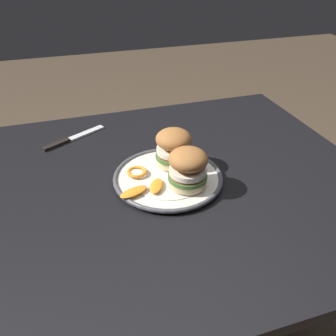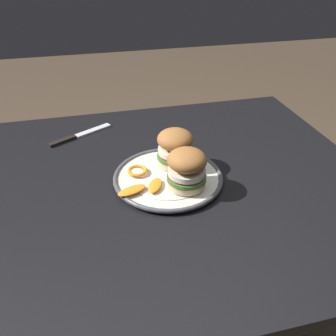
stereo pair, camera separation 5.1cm
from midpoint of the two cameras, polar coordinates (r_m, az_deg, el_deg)
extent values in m
cube|color=black|center=(0.93, -1.63, -3.02)|extent=(1.21, 0.93, 0.03)
cube|color=black|center=(1.62, 14.60, -2.45)|extent=(0.06, 0.06, 0.71)
cylinder|color=silver|center=(0.92, 1.58, -1.79)|extent=(0.27, 0.27, 0.01)
torus|color=#4C4C51|center=(0.92, 1.58, -1.48)|extent=(0.29, 0.29, 0.01)
cylinder|color=silver|center=(0.92, 1.58, -1.43)|extent=(0.20, 0.20, 0.00)
cylinder|color=beige|center=(0.96, 2.66, 1.31)|extent=(0.09, 0.09, 0.02)
cylinder|color=#477033|center=(0.95, 2.68, 2.02)|extent=(0.10, 0.10, 0.01)
cylinder|color=#BC3828|center=(0.95, 2.70, 2.43)|extent=(0.09, 0.09, 0.01)
cylinder|color=silver|center=(0.94, 2.71, 2.95)|extent=(0.09, 0.09, 0.01)
ellipsoid|color=#A36633|center=(0.93, 2.76, 4.70)|extent=(0.10, 0.10, 0.05)
cylinder|color=beige|center=(0.88, 4.67, -2.29)|extent=(0.09, 0.09, 0.02)
cylinder|color=#477033|center=(0.87, 4.71, -1.54)|extent=(0.10, 0.10, 0.01)
cylinder|color=#BC3828|center=(0.87, 4.73, -1.11)|extent=(0.09, 0.09, 0.01)
cylinder|color=silver|center=(0.86, 4.77, -0.56)|extent=(0.09, 0.09, 0.01)
ellipsoid|color=#A36633|center=(0.84, 4.87, 1.30)|extent=(0.11, 0.11, 0.05)
torus|color=orange|center=(0.93, -3.47, -0.47)|extent=(0.06, 0.06, 0.01)
cylinder|color=#F4E5C6|center=(0.93, -3.46, -0.62)|extent=(0.03, 0.03, 0.00)
ellipsoid|color=orange|center=(0.87, -0.47, -2.87)|extent=(0.06, 0.07, 0.01)
ellipsoid|color=orange|center=(0.86, -4.25, -3.69)|extent=(0.08, 0.06, 0.01)
cube|color=silver|center=(1.18, -11.01, 6.01)|extent=(0.12, 0.08, 0.01)
cube|color=black|center=(1.14, -15.64, 4.19)|extent=(0.09, 0.06, 0.01)
camera|label=1|loc=(0.03, -88.39, 1.07)|focal=37.28mm
camera|label=2|loc=(0.03, 91.61, -1.07)|focal=37.28mm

